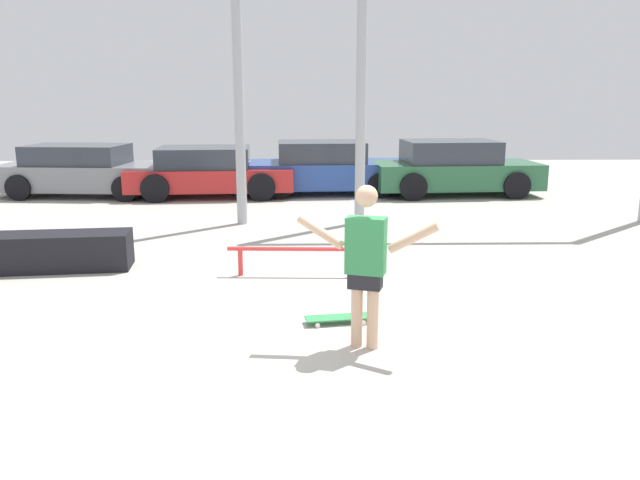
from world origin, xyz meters
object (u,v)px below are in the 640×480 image
object	(u,v)px
grind_box	(29,252)
grind_rail	(298,254)
parked_car_green	(454,169)
parked_car_blue	(326,168)
skateboard	(339,318)
parked_car_red	(209,172)
parked_car_grey	(83,171)
skateboarder	(366,259)

from	to	relation	value
grind_box	grind_rail	xyz separation A→B (m)	(3.97, -0.38, 0.05)
parked_car_green	parked_car_blue	bearing A→B (deg)	171.08
skateboard	parked_car_red	distance (m)	9.61
grind_rail	parked_car_blue	xyz separation A→B (m)	(0.64, 7.66, 0.33)
grind_rail	parked_car_red	xyz separation A→B (m)	(-2.34, 7.25, 0.29)
parked_car_grey	parked_car_blue	world-z (taller)	parked_car_blue
grind_rail	parked_car_blue	world-z (taller)	parked_car_blue
skateboarder	parked_car_green	distance (m)	10.48
skateboarder	grind_box	bearing A→B (deg)	165.02
parked_car_red	parked_car_green	xyz separation A→B (m)	(6.27, 0.10, 0.06)
skateboarder	parked_car_green	size ratio (longest dim) A/B	0.39
parked_car_grey	skateboard	bearing A→B (deg)	-51.92
skateboard	parked_car_red	world-z (taller)	parked_car_red
skateboarder	grind_rail	distance (m)	2.78
parked_car_grey	parked_car_red	world-z (taller)	parked_car_grey
parked_car_blue	skateboarder	bearing A→B (deg)	-92.44
grind_box	parked_car_blue	size ratio (longest dim) A/B	0.71
skateboard	grind_rail	bearing A→B (deg)	95.88
parked_car_red	grind_box	bearing A→B (deg)	-107.05
skateboarder	parked_car_grey	bearing A→B (deg)	139.73
parked_car_red	parked_car_green	distance (m)	6.27
parked_car_green	parked_car_grey	bearing A→B (deg)	176.29
parked_car_green	skateboarder	bearing A→B (deg)	-111.53
parked_car_grey	skateboarder	bearing A→B (deg)	-52.85
grind_box	parked_car_blue	distance (m)	8.63
parked_car_blue	parked_car_grey	bearing A→B (deg)	179.85
grind_rail	parked_car_green	xyz separation A→B (m)	(3.93, 7.35, 0.35)
grind_box	parked_car_red	world-z (taller)	parked_car_red
skateboarder	grind_box	distance (m)	5.60
parked_car_grey	parked_car_red	size ratio (longest dim) A/B	1.05
parked_car_green	parked_car_red	bearing A→B (deg)	177.27
parked_car_red	skateboard	bearing A→B (deg)	-76.51
skateboard	parked_car_red	xyz separation A→B (m)	(-2.83, 9.17, 0.55)
grind_box	parked_car_blue	xyz separation A→B (m)	(4.61, 7.28, 0.38)
skateboard	parked_car_grey	bearing A→B (deg)	114.53
parked_car_blue	parked_car_green	distance (m)	3.31
grind_rail	skateboarder	bearing A→B (deg)	-74.58
parked_car_grey	parked_car_blue	distance (m)	6.21
parked_car_green	grind_box	bearing A→B (deg)	-142.24
skateboard	grind_box	xyz separation A→B (m)	(-4.47, 2.29, 0.21)
parked_car_red	parked_car_blue	xyz separation A→B (m)	(2.98, 0.41, 0.04)
parked_car_red	grind_rail	bearing A→B (deg)	-75.81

